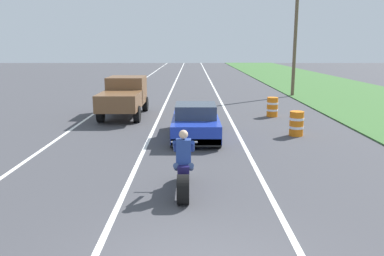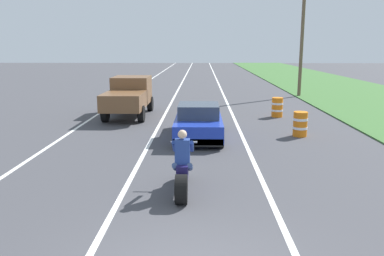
{
  "view_description": "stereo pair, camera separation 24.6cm",
  "coord_description": "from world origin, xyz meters",
  "px_view_note": "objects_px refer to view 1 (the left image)",
  "views": [
    {
      "loc": [
        -0.11,
        -5.25,
        3.58
      ],
      "look_at": [
        -0.16,
        7.05,
        1.0
      ],
      "focal_mm": 36.64,
      "sensor_mm": 36.0,
      "label": 1
    },
    {
      "loc": [
        0.14,
        -5.24,
        3.58
      ],
      "look_at": [
        -0.16,
        7.05,
        1.0
      ],
      "focal_mm": 36.64,
      "sensor_mm": 36.0,
      "label": 2
    }
  ],
  "objects_px": {
    "construction_barrel_nearest": "(298,124)",
    "pickup_truck_left_lane_brown": "(126,95)",
    "motorcycle_with_rider": "(185,171)",
    "sports_car_blue": "(197,122)",
    "construction_barrel_mid": "(274,107)"
  },
  "relations": [
    {
      "from": "motorcycle_with_rider",
      "to": "pickup_truck_left_lane_brown",
      "type": "relative_size",
      "value": 0.46
    },
    {
      "from": "sports_car_blue",
      "to": "pickup_truck_left_lane_brown",
      "type": "distance_m",
      "value": 6.03
    },
    {
      "from": "motorcycle_with_rider",
      "to": "construction_barrel_mid",
      "type": "distance_m",
      "value": 11.68
    },
    {
      "from": "motorcycle_with_rider",
      "to": "sports_car_blue",
      "type": "xyz_separation_m",
      "value": [
        0.35,
        6.11,
        0.04
      ]
    },
    {
      "from": "sports_car_blue",
      "to": "pickup_truck_left_lane_brown",
      "type": "height_order",
      "value": "pickup_truck_left_lane_brown"
    },
    {
      "from": "pickup_truck_left_lane_brown",
      "to": "construction_barrel_mid",
      "type": "xyz_separation_m",
      "value": [
        7.64,
        -0.07,
        -0.6
      ]
    },
    {
      "from": "construction_barrel_nearest",
      "to": "construction_barrel_mid",
      "type": "xyz_separation_m",
      "value": [
        -0.09,
        4.4,
        0.0
      ]
    },
    {
      "from": "construction_barrel_nearest",
      "to": "pickup_truck_left_lane_brown",
      "type": "bearing_deg",
      "value": 149.98
    },
    {
      "from": "motorcycle_with_rider",
      "to": "pickup_truck_left_lane_brown",
      "type": "xyz_separation_m",
      "value": [
        -3.29,
        10.9,
        0.51
      ]
    },
    {
      "from": "pickup_truck_left_lane_brown",
      "to": "sports_car_blue",
      "type": "bearing_deg",
      "value": -52.8
    },
    {
      "from": "pickup_truck_left_lane_brown",
      "to": "construction_barrel_nearest",
      "type": "height_order",
      "value": "pickup_truck_left_lane_brown"
    },
    {
      "from": "sports_car_blue",
      "to": "construction_barrel_mid",
      "type": "height_order",
      "value": "sports_car_blue"
    },
    {
      "from": "sports_car_blue",
      "to": "construction_barrel_nearest",
      "type": "bearing_deg",
      "value": 4.53
    },
    {
      "from": "construction_barrel_nearest",
      "to": "motorcycle_with_rider",
      "type": "bearing_deg",
      "value": -124.61
    },
    {
      "from": "pickup_truck_left_lane_brown",
      "to": "construction_barrel_nearest",
      "type": "relative_size",
      "value": 4.8
    }
  ]
}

